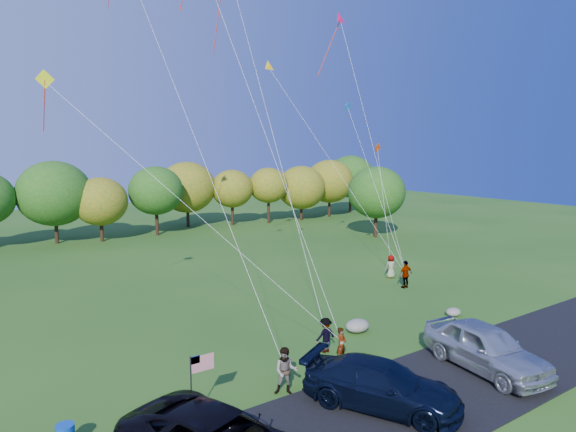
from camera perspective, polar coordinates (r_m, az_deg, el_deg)
name	(u,v)px	position (r m, az deg, el deg)	size (l,w,h in m)	color
ground	(339,365)	(23.61, 5.72, -16.18)	(140.00, 140.00, 0.00)	#235017
asphalt_lane	(409,401)	(21.05, 13.29, -19.42)	(44.00, 6.00, 0.06)	black
treeline	(135,195)	(55.41, -16.64, 2.30)	(77.45, 28.23, 8.12)	#342112
minivan_navy	(381,385)	(20.05, 10.35, -17.99)	(2.37, 5.82, 1.69)	black
minivan_silver	(486,347)	(24.13, 21.10, -13.44)	(2.35, 5.83, 1.99)	#B1B6BC
flyer_a	(341,345)	(23.58, 5.95, -14.08)	(0.59, 0.39, 1.62)	#4C4C59
flyer_b	(286,371)	(20.72, -0.25, -16.86)	(0.91, 0.71, 1.88)	#4C4C59
flyer_c	(325,335)	(24.61, 4.19, -13.06)	(1.07, 0.61, 1.65)	#4C4C59
flyer_d	(406,274)	(35.81, 12.94, -6.33)	(1.11, 0.46, 1.90)	#4C4C59
flyer_e	(391,267)	(38.28, 11.37, -5.53)	(0.83, 0.54, 1.69)	#4C4C59
flag_assembly	(198,372)	(18.78, -9.98, -16.69)	(0.91, 0.59, 2.46)	black
boulder_near	(357,326)	(27.40, 7.71, -11.99)	(1.34, 1.05, 0.67)	gray
boulder_far	(453,312)	(31.00, 17.89, -10.12)	(0.91, 0.76, 0.48)	gray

